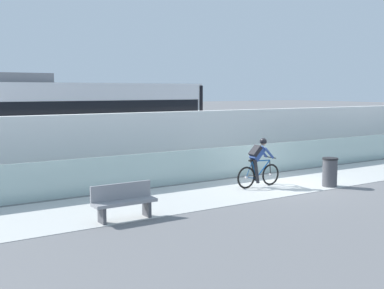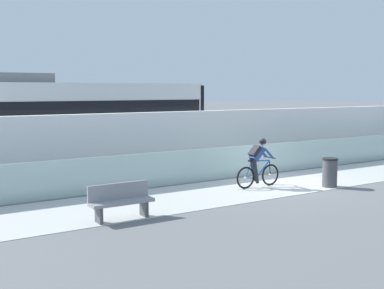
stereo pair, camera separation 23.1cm
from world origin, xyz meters
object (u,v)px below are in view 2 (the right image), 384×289
at_px(tram, 71,122).
at_px(trash_bin, 330,172).
at_px(bench, 121,200).
at_px(cyclist_on_bike, 258,163).

xyz_separation_m(tram, trash_bin, (5.97, -8.10, -1.41)).
bearing_deg(tram, bench, -100.24).
xyz_separation_m(tram, cyclist_on_bike, (3.97, -6.85, -1.09)).
relative_size(cyclist_on_bike, trash_bin, 1.84).
xyz_separation_m(trash_bin, bench, (-7.44, -0.04, -0.00)).
bearing_deg(trash_bin, cyclist_on_bike, 148.08).
distance_m(cyclist_on_bike, trash_bin, 2.38).
height_order(tram, cyclist_on_bike, tram).
distance_m(tram, trash_bin, 10.16).
relative_size(tram, cyclist_on_bike, 6.25).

